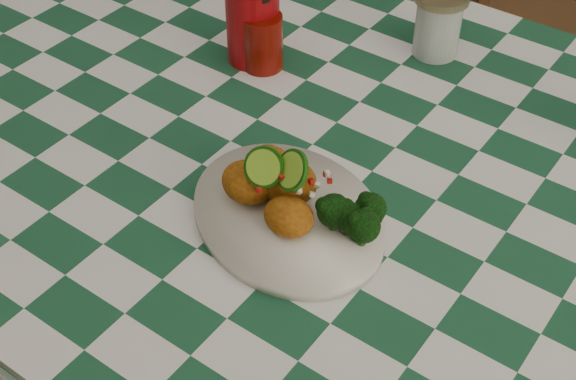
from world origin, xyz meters
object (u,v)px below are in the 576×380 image
Objects in this scene: mason_jar at (438,24)px; wooden_chair_left at (363,67)px; ketchup_bottle at (262,30)px; plate at (288,216)px; fried_chicken_pile at (284,184)px; dining_table at (308,313)px; red_tumbler at (253,18)px.

wooden_chair_left is at bearing 132.99° from mason_jar.
ketchup_bottle is at bearing -59.63° from wooden_chair_left.
plate is 0.48m from mason_jar.
dining_table is at bearing 111.09° from fried_chicken_pile.
plate is (0.06, -0.15, 0.40)m from dining_table.
mason_jar is at bearing 39.09° from red_tumbler.
dining_table is 11.93× the size of ketchup_bottle.
plate is at bearing -85.47° from mason_jar.
dining_table is at bearing -33.39° from ketchup_bottle.
plate is at bearing 0.00° from fried_chicken_pile.
ketchup_bottle is at bearing 132.41° from plate.
red_tumbler reaches higher than mason_jar.
fried_chicken_pile is 0.91× the size of red_tumbler.
mason_jar is at bearing 43.98° from ketchup_bottle.
plate is 1.00m from wooden_chair_left.
red_tumbler reaches higher than ketchup_bottle.
wooden_chair_left reaches higher than plate.
mason_jar is at bearing 94.53° from plate.
fried_chicken_pile is 0.48m from mason_jar.
plate is 0.37m from ketchup_bottle.
wooden_chair_left is (-0.11, 0.56, -0.44)m from red_tumbler.
red_tumbler reaches higher than fried_chicken_pile.
mason_jar reaches higher than wooden_chair_left.
dining_table is 5.61× the size of plate.
dining_table is at bearing 113.19° from plate.
mason_jar reaches higher than dining_table.
red_tumbler is at bearing 134.29° from plate.
fried_chicken_pile is (-0.01, 0.00, 0.05)m from plate.
plate is at bearing -48.48° from wooden_chair_left.
fried_chicken_pile is at bearing -48.84° from wooden_chair_left.
fried_chicken_pile is at bearing 180.00° from plate.
fried_chicken_pile is 1.00× the size of ketchup_bottle.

